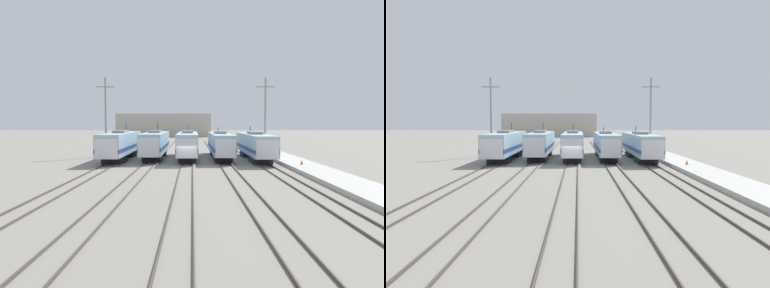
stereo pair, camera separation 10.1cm
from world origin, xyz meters
The scene contains 16 objects.
ground_plane centered at (0.00, 0.00, 0.00)m, with size 400.00×400.00×0.00m, color gray.
rail_pair_far_left centered at (-9.68, 0.00, 0.07)m, with size 1.50×120.00×0.15m.
rail_pair_center_left centered at (-4.84, 0.00, 0.07)m, with size 1.51×120.00×0.15m.
rail_pair_center centered at (0.00, 0.00, 0.07)m, with size 1.51×120.00×0.15m.
rail_pair_center_right centered at (4.84, 0.00, 0.07)m, with size 1.51×120.00×0.15m.
rail_pair_far_right centered at (9.68, 0.00, 0.07)m, with size 1.50×120.00×0.15m.
locomotive_far_left centered at (-9.68, 7.85, 2.17)m, with size 3.12×19.29×5.33m.
locomotive_center_left centered at (-4.84, 9.55, 2.16)m, with size 3.01×17.82×5.43m.
locomotive_center centered at (0.00, 8.31, 2.15)m, with size 2.86×17.89×4.96m.
locomotive_center_right centered at (4.84, 9.54, 2.10)m, with size 2.81×19.54×4.58m.
locomotive_far_right centered at (9.68, 7.46, 2.09)m, with size 3.01×18.87×4.78m.
catenary_tower_left centered at (-12.86, 12.67, 6.47)m, with size 2.90×0.30×12.36m.
catenary_tower_right centered at (12.08, 12.67, 6.47)m, with size 2.90×0.30×12.36m.
platform centered at (13.93, 0.00, 0.21)m, with size 4.00×120.00×0.43m.
traffic_cone centered at (13.57, -2.09, 0.70)m, with size 0.35×0.35×0.54m.
depot_building centered at (-9.68, 94.20, 4.22)m, with size 34.31×11.64×8.45m.
Camera 2 is at (0.74, -45.87, 5.43)m, focal length 35.00 mm.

